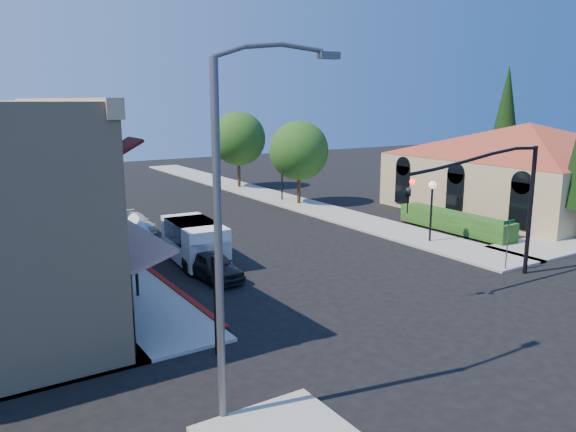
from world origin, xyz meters
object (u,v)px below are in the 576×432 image
parked_car_b (133,237)px  lamppost_right_near (432,196)px  street_name_sign (508,237)px  cobra_streetlight (231,217)px  lamppost_left_far (63,188)px  parked_car_c (135,222)px  street_tree_b (238,139)px  parked_car_a (212,265)px  signal_mast_arm (502,192)px  parked_car_d (88,209)px  lamppost_right_far (282,167)px  white_van (195,240)px  conifer_far (506,119)px  lamppost_left_near (134,234)px  secondary_signal (216,286)px  street_tree_a (299,151)px

parked_car_b → lamppost_right_near: bearing=-29.6°
street_name_sign → cobra_streetlight: bearing=-165.8°
lamppost_left_far → parked_car_c: bearing=-28.4°
street_tree_b → parked_car_a: 27.28m
signal_mast_arm → parked_car_d: (-12.06, 24.50, -3.52)m
parked_car_d → street_tree_b: bearing=14.4°
lamppost_right_near → lamppost_right_far: 16.00m
white_van → parked_car_b: white_van is taller
lamppost_right_far → white_van: bearing=-135.9°
conifer_far → signal_mast_arm: size_ratio=1.37×
lamppost_left_near → lamppost_left_far: size_ratio=1.00×
lamppost_left_far → secondary_signal: bearing=-88.6°
lamppost_right_far → parked_car_d: lamppost_right_far is taller
lamppost_left_far → white_van: lamppost_left_far is taller
lamppost_right_far → parked_car_c: size_ratio=0.95×
signal_mast_arm → lamppost_left_near: (-14.36, 6.50, -1.35)m
signal_mast_arm → white_van: signal_mast_arm is taller
street_tree_a → secondary_signal: bearing=-129.2°
street_tree_b → white_van: street_tree_b is taller
signal_mast_arm → street_tree_a: bearing=81.8°
cobra_streetlight → street_name_sign: cobra_streetlight is taller
signal_mast_arm → parked_car_a: bearing=146.0°
lamppost_right_far → white_van: (-12.94, -12.56, -1.52)m
secondary_signal → lamppost_right_far: 27.98m
street_name_sign → lamppost_left_far: lamppost_left_far is taller
secondary_signal → lamppost_left_near: lamppost_left_near is taller
conifer_far → lamppost_right_far: bearing=162.9°
conifer_far → cobra_streetlight: bearing=-151.7°
lamppost_right_near → white_van: size_ratio=0.73×
parked_car_a → lamppost_right_near: bearing=-7.1°
parked_car_c → street_name_sign: bearing=-59.7°
street_name_sign → lamppost_right_near: lamppost_right_near is taller
lamppost_left_far → parked_car_b: bearing=-69.3°
secondary_signal → street_tree_b: bearing=61.2°
parked_car_c → lamppost_right_near: bearing=-46.4°
cobra_streetlight → parked_car_d: 28.55m
parked_car_a → parked_car_d: size_ratio=0.94×
signal_mast_arm → cobra_streetlight: cobra_streetlight is taller
secondary_signal → parked_car_d: (1.80, 24.59, -1.75)m
secondary_signal → street_name_sign: size_ratio=1.33×
lamppost_left_far → signal_mast_arm: bearing=-55.0°
conifer_far → parked_car_b: 34.73m
lamppost_right_near → parked_car_c: bearing=137.9°
cobra_streetlight → lamppost_right_far: 31.53m
white_van → street_name_sign: bearing=-37.7°
conifer_far → secondary_signal: (-36.00, -16.59, -4.04)m
signal_mast_arm → lamppost_left_far: signal_mast_arm is taller
secondary_signal → white_van: (3.56, 10.03, -1.10)m
lamppost_left_near → lamppost_right_near: size_ratio=1.00×
conifer_far → street_tree_b: size_ratio=1.57×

